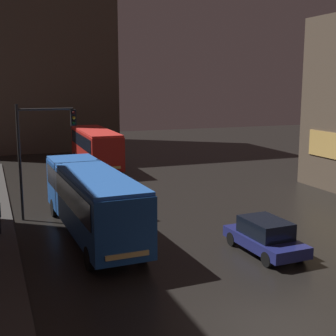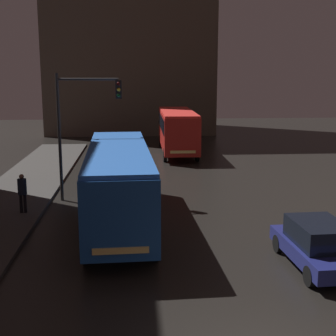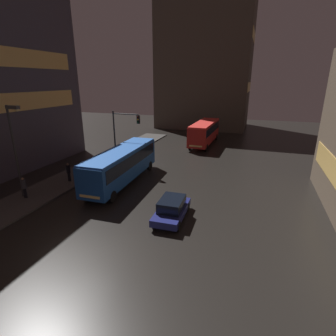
% 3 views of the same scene
% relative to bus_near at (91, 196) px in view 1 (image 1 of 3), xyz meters
% --- Properties ---
extents(ground_plane, '(120.00, 120.00, 0.00)m').
position_rel_bus_near_xyz_m(ground_plane, '(3.43, -10.84, -2.05)').
color(ground_plane, black).
extents(building_far_backdrop, '(18.07, 12.00, 25.62)m').
position_rel_bus_near_xyz_m(building_far_backdrop, '(0.47, 35.34, 10.76)').
color(building_far_backdrop, '#4C4238').
rests_on(building_far_backdrop, ground).
extents(bus_near, '(2.94, 11.46, 3.32)m').
position_rel_bus_near_xyz_m(bus_near, '(0.00, 0.00, 0.00)').
color(bus_near, '#194793').
rests_on(bus_near, ground).
extents(bus_far, '(2.83, 10.71, 3.46)m').
position_rel_bus_near_xyz_m(bus_far, '(4.25, 18.40, 0.08)').
color(bus_far, '#AD1E19').
rests_on(bus_far, ground).
extents(car_taxi, '(2.05, 4.28, 1.55)m').
position_rel_bus_near_xyz_m(car_taxi, '(6.72, -5.16, -1.26)').
color(car_taxi, navy).
rests_on(car_taxi, ground).
extents(traffic_light_main, '(3.22, 0.35, 6.40)m').
position_rel_bus_near_xyz_m(traffic_light_main, '(-1.96, 4.04, 2.27)').
color(traffic_light_main, '#2D2D2D').
rests_on(traffic_light_main, ground).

